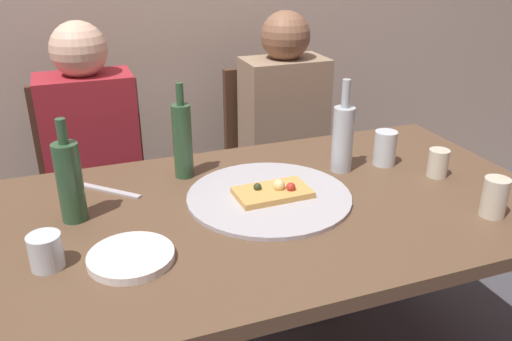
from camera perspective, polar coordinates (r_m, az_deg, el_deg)
The scene contains 16 objects.
dining_table at distance 1.57m, azimuth 1.93°, elevation -5.98°, with size 1.65×0.93×0.73m.
pizza_tray at distance 1.56m, azimuth 1.28°, elevation -2.87°, with size 0.49×0.49×0.01m, color #ADADB2.
pizza_slice_last at distance 1.55m, azimuth 1.89°, elevation -2.30°, with size 0.22×0.14×0.05m.
wine_bottle at distance 1.73m, azimuth 9.40°, elevation 3.61°, with size 0.07×0.07×0.31m.
beer_bottle at distance 1.68m, azimuth -7.98°, elevation 3.34°, with size 0.06×0.06×0.31m.
water_bottle at distance 1.49m, azimuth -19.57°, elevation -1.03°, with size 0.07×0.07×0.29m.
tumbler_near at distance 1.83m, azimuth 13.82°, elevation 2.39°, with size 0.08×0.08×0.12m, color silver.
tumbler_far at distance 1.33m, azimuth -21.85°, elevation -8.14°, with size 0.08×0.08×0.08m, color silver.
wine_glass at distance 1.79m, azimuth 19.17°, elevation 0.76°, with size 0.07×0.07×0.09m, color beige.
short_glass at distance 1.59m, azimuth 24.47°, elevation -2.66°, with size 0.07×0.07×0.11m, color beige.
plate_stack at distance 1.31m, azimuth -13.40°, elevation -9.12°, with size 0.21×0.21×0.02m, color white.
table_knife at distance 1.67m, azimuth -15.59°, elevation -2.11°, with size 0.22×0.02×0.01m, color #B7B7BC.
chair_left at distance 2.31m, azimuth -17.00°, elevation -0.83°, with size 0.44×0.44×0.90m.
chair_right at distance 2.48m, azimuth 2.37°, elevation 1.95°, with size 0.44×0.44×0.90m.
guest_in_sweater at distance 2.12m, azimuth -17.07°, elevation 0.69°, with size 0.36×0.56×1.17m.
guest_in_beanie at distance 2.30m, azimuth 3.88°, elevation 3.57°, with size 0.36×0.56×1.17m.
Camera 1 is at (-0.52, -1.25, 1.44)m, focal length 36.86 mm.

